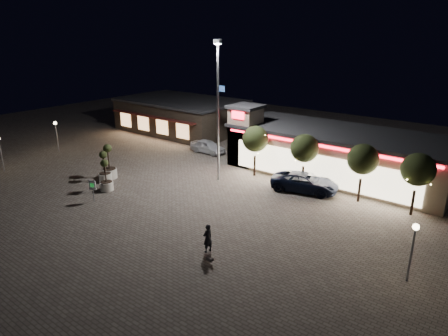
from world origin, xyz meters
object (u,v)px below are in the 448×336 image
Objects in this scene: valet_sign at (93,187)px; planter_mid at (105,172)px; planter_left at (109,168)px; pickup_truck at (305,182)px; white_sedan at (208,146)px; pedestrian at (208,238)px.

planter_mid is at bearing 132.09° from valet_sign.
valet_sign is at bearing -50.32° from planter_left.
valet_sign is (-12.30, -12.44, 0.49)m from pickup_truck.
valet_sign is (1.50, -16.05, 0.54)m from white_sedan.
planter_mid reaches higher than white_sedan.
pedestrian is (13.64, -16.33, 0.19)m from white_sedan.
planter_mid is at bearing 105.73° from pickup_truck.
planter_left reaches higher than pedestrian.
valet_sign is at bearing -80.75° from pedestrian.
pedestrian is (-0.15, -12.72, 0.14)m from pickup_truck.
pedestrian is 16.29m from planter_left.
pedestrian is at bearing 164.61° from pickup_truck.
planter_left is 1.13× the size of planter_mid.
pickup_truck reaches higher than white_sedan.
white_sedan is at bearing 95.32° from valet_sign.
pickup_truck is at bearing 27.46° from planter_left.
pickup_truck is at bearing -170.09° from pedestrian.
pedestrian reaches higher than pickup_truck.
planter_mid is (0.43, -0.82, -0.12)m from planter_left.
planter_left is 5.50m from valet_sign.
pickup_truck is 1.96× the size of planter_mid.
white_sedan is at bearing 60.63° from pickup_truck.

